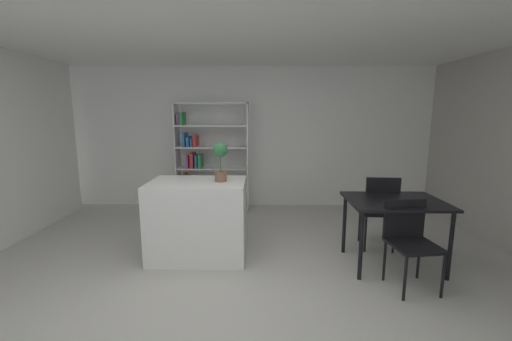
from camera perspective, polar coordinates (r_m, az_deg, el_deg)
The scene contains 9 objects.
ground_plane at distance 3.45m, azimuth -6.80°, elevation -20.47°, with size 9.88×9.88×0.00m, color beige.
ceiling_slab at distance 3.09m, azimuth -7.90°, elevation 25.86°, with size 7.18×6.40×0.06m.
back_partition at distance 6.15m, azimuth -3.17°, elevation 5.68°, with size 7.18×0.06×2.56m, color white.
kitchen_island at distance 4.10m, azimuth -9.94°, elevation -8.28°, with size 1.14×0.76×0.94m, color white.
potted_plant_on_island at distance 3.89m, azimuth -6.16°, elevation 2.09°, with size 0.17×0.17×0.46m.
open_bookshelf at distance 5.92m, azimuth -8.82°, elevation 1.69°, with size 1.27×0.38×1.91m.
dining_table at distance 4.04m, azimuth 22.87°, elevation -5.91°, with size 1.05×0.81×0.78m.
dining_chair_near at distance 3.71m, azimuth 25.02°, elevation -10.15°, with size 0.50×0.50×0.87m.
dining_chair_far at distance 4.45m, azimuth 20.62°, elevation -5.88°, with size 0.44×0.46×0.97m.
Camera 1 is at (0.42, -2.94, 1.74)m, focal length 23.09 mm.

